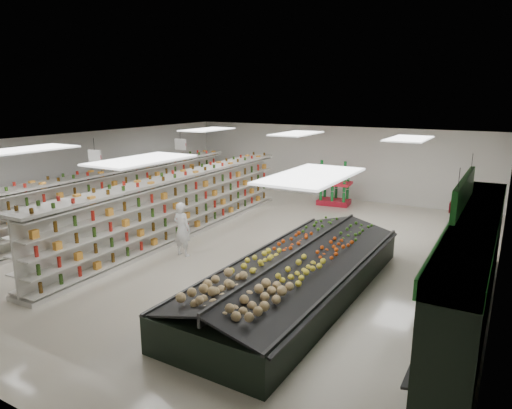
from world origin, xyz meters
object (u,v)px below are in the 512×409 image
Objects in this scene: gondola_center at (181,208)px; produce_island at (297,274)px; soda_endcap at (334,185)px; shopper_background at (214,195)px; shopper_main at (182,229)px; gondola_left at (128,195)px.

gondola_center reaches higher than produce_island.
soda_endcap is 1.11× the size of shopper_background.
gondola_center is 6.77× the size of soda_endcap.
shopper_main is (-1.58, -8.18, -0.05)m from soda_endcap.
soda_endcap is at bearing 45.30° from gondola_left.
shopper_main is (-3.99, 0.79, 0.29)m from produce_island.
gondola_left reaches higher than shopper_background.
shopper_main reaches higher than shopper_background.
soda_endcap reaches higher than shopper_main.
shopper_main is at bearing 168.87° from produce_island.
produce_island is at bearing -20.07° from gondola_left.
gondola_left is 0.96× the size of gondola_center.
gondola_left is at bearing 160.45° from produce_island.
soda_endcap is 1.10× the size of shopper_main.
shopper_background is (-1.81, 4.20, -0.01)m from shopper_main.
gondola_center is at bearing -12.21° from gondola_left.
soda_endcap is at bearing 65.13° from gondola_center.
shopper_main is (1.29, -1.53, -0.14)m from gondola_center.
gondola_left is at bearing 118.60° from shopper_background.
produce_island is (5.28, -2.32, -0.43)m from gondola_center.
gondola_left is 8.79m from produce_island.
gondola_left is 7.16× the size of shopper_main.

